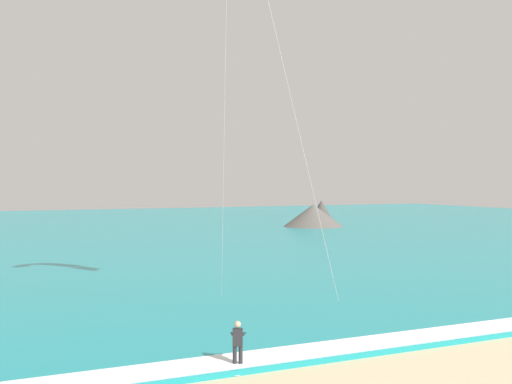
% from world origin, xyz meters
% --- Properties ---
extents(sea, '(200.00, 120.00, 0.20)m').
position_xyz_m(sea, '(0.00, 73.58, 0.10)').
color(sea, teal).
rests_on(sea, ground).
extents(surf_foam, '(200.00, 1.71, 0.04)m').
position_xyz_m(surf_foam, '(0.00, 14.58, 0.22)').
color(surf_foam, white).
rests_on(surf_foam, sea).
extents(surfboard, '(1.00, 1.45, 0.09)m').
position_xyz_m(surfboard, '(-4.16, 14.16, 0.03)').
color(surfboard, white).
rests_on(surfboard, ground).
extents(kitesurfer, '(0.66, 0.66, 1.69)m').
position_xyz_m(kitesurfer, '(-4.15, 14.18, 0.94)').
color(kitesurfer, '#232328').
rests_on(kitesurfer, ground).
extents(headland_right, '(8.87, 8.87, 3.83)m').
position_xyz_m(headland_right, '(29.93, 68.40, 1.71)').
color(headland_right, '#56514C').
rests_on(headland_right, ground).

